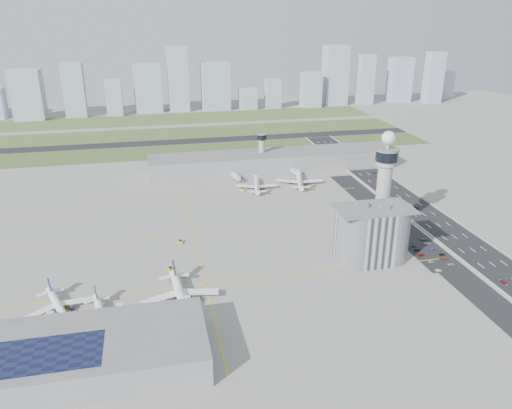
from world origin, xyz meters
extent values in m
plane|color=gray|center=(0.00, 0.00, 0.00)|extent=(1000.00, 1000.00, 0.00)
cube|color=#3D5A2A|center=(-20.00, 225.00, 0.04)|extent=(480.00, 50.00, 0.08)
cube|color=#4F6530|center=(-20.00, 300.00, 0.04)|extent=(480.00, 60.00, 0.08)
cube|color=#415528|center=(-20.00, 380.00, 0.04)|extent=(480.00, 70.00, 0.08)
cube|color=black|center=(-20.00, 262.00, 0.06)|extent=(480.00, 22.00, 0.10)
cube|color=black|center=(115.00, 0.00, 0.05)|extent=(28.00, 500.00, 0.10)
cube|color=#9E9E99|center=(101.00, 0.00, 0.60)|extent=(0.60, 500.00, 1.20)
cube|color=#9E9E99|center=(129.00, 0.00, 0.60)|extent=(0.60, 500.00, 1.20)
cube|color=black|center=(90.00, -10.00, 0.04)|extent=(18.00, 260.00, 0.08)
cube|color=black|center=(88.00, -22.00, 0.05)|extent=(20.00, 44.00, 0.10)
cube|color=yellow|center=(-40.00, -30.00, 0.01)|extent=(260.00, 0.60, 0.01)
cube|color=yellow|center=(-40.00, 30.00, 0.01)|extent=(260.00, 0.60, 0.01)
cube|color=yellow|center=(-40.00, 90.00, 0.01)|extent=(260.00, 0.60, 0.01)
cube|color=yellow|center=(-40.00, 30.00, 0.01)|extent=(0.60, 260.00, 0.01)
cylinder|color=#ADAAA5|center=(72.00, 8.00, 24.00)|extent=(8.40, 8.40, 48.00)
cylinder|color=#ADAAA5|center=(72.00, 8.00, 46.00)|extent=(11.00, 11.00, 4.00)
cylinder|color=black|center=(72.00, 8.00, 50.00)|extent=(13.00, 13.00, 6.00)
cylinder|color=slate|center=(72.00, 8.00, 53.50)|extent=(14.00, 14.00, 1.00)
cylinder|color=#ADAAA5|center=(72.00, 8.00, 56.00)|extent=(1.60, 1.60, 5.00)
sphere|color=white|center=(72.00, 8.00, 60.50)|extent=(8.00, 8.00, 8.00)
cylinder|color=#ADAAA5|center=(30.00, 150.00, 14.00)|extent=(5.00, 5.00, 28.00)
cylinder|color=black|center=(30.00, 150.00, 29.00)|extent=(8.00, 8.00, 4.00)
cylinder|color=slate|center=(30.00, 150.00, 31.50)|extent=(8.60, 8.60, 0.80)
cube|color=#B2B2B7|center=(52.00, -22.00, 15.00)|extent=(18.00, 24.00, 30.00)
cylinder|color=#B2B2B7|center=(43.00, -22.00, 15.00)|extent=(24.00, 24.00, 30.00)
cylinder|color=#B2B2B7|center=(61.00, -22.00, 15.00)|extent=(24.00, 24.00, 30.00)
cube|color=slate|center=(52.00, -22.00, 30.40)|extent=(42.00, 24.00, 0.80)
cube|color=slate|center=(46.00, -19.00, 32.00)|extent=(6.00, 5.00, 3.00)
cube|color=slate|center=(57.00, -24.00, 31.70)|extent=(5.00, 4.00, 2.40)
cube|color=gray|center=(40.00, 148.00, 7.50)|extent=(210.00, 32.00, 15.00)
cube|color=slate|center=(40.00, 148.00, 15.40)|extent=(210.00, 32.00, 0.80)
cube|color=gray|center=(-88.00, -82.00, 6.00)|extent=(84.00, 42.00, 12.00)
cube|color=slate|center=(-88.00, -82.00, 12.40)|extent=(84.00, 42.00, 0.80)
cube|color=black|center=(-105.00, -88.00, 12.90)|extent=(40.00, 22.00, 0.20)
imported|color=white|center=(82.16, -42.40, 0.64)|extent=(3.87, 1.83, 1.28)
imported|color=slate|center=(83.58, -33.03, 0.57)|extent=(3.45, 1.24, 1.13)
imported|color=#941609|center=(82.16, -24.34, 0.57)|extent=(4.29, 2.27, 1.15)
imported|color=black|center=(83.28, -18.24, 0.56)|extent=(4.07, 2.18, 1.12)
imported|color=navy|center=(83.24, -13.37, 0.59)|extent=(3.64, 1.86, 1.19)
imported|color=white|center=(81.89, -5.49, 0.62)|extent=(3.77, 1.41, 1.23)
imported|color=#A7AAAD|center=(92.57, -37.96, 0.61)|extent=(4.60, 2.51, 1.22)
imported|color=#95391A|center=(93.03, -31.15, 0.57)|extent=(4.13, 2.23, 1.14)
imported|color=black|center=(94.08, -26.34, 0.57)|extent=(3.44, 1.57, 1.15)
imported|color=navy|center=(92.60, -19.34, 0.61)|extent=(3.82, 1.70, 1.22)
imported|color=silver|center=(93.36, -11.71, 0.56)|extent=(4.17, 2.16, 1.12)
imported|color=slate|center=(94.15, -6.47, 0.66)|extent=(4.70, 2.29, 1.32)
imported|color=maroon|center=(107.70, -60.42, 0.62)|extent=(1.98, 3.83, 1.25)
imported|color=black|center=(115.24, 40.49, 0.60)|extent=(1.55, 3.73, 1.20)
imported|color=navy|center=(121.05, 120.09, 0.61)|extent=(2.63, 4.62, 1.21)
imported|color=gray|center=(108.67, 177.58, 0.58)|extent=(1.39, 3.39, 1.15)
cube|color=#9EADC1|center=(-204.47, 415.19, 30.18)|extent=(35.81, 28.65, 60.36)
cube|color=#9EADC1|center=(-150.11, 419.66, 33.44)|extent=(25.49, 20.39, 66.89)
cube|color=#9EADC1|center=(-102.68, 417.90, 22.60)|extent=(20.04, 16.03, 45.20)
cube|color=#9EADC1|center=(-59.44, 436.89, 30.61)|extent=(35.76, 28.61, 61.22)
cube|color=#9EADC1|center=(-19.42, 431.56, 41.69)|extent=(26.33, 21.06, 83.39)
cube|color=#9EADC1|center=(30.27, 432.32, 31.06)|extent=(36.96, 29.57, 62.11)
cube|color=#9EADC1|center=(73.27, 423.68, 13.87)|extent=(23.01, 18.41, 27.75)
cube|color=#9EADC1|center=(108.28, 423.34, 19.48)|extent=(20.22, 16.18, 38.97)
cube|color=#9EADC1|center=(162.17, 421.29, 23.44)|extent=(26.14, 20.92, 46.89)
cube|color=#9EADC1|center=(201.27, 433.27, 40.60)|extent=(32.26, 25.81, 81.20)
cube|color=#9EADC1|center=(244.74, 426.38, 34.37)|extent=(21.59, 17.28, 68.75)
cube|color=#9EADC1|center=(302.83, 435.54, 31.70)|extent=(30.25, 24.20, 63.40)
cube|color=#9EADC1|center=(345.49, 415.96, 35.78)|extent=(23.04, 18.43, 71.56)
cube|color=#9EADC1|center=(382.05, 443.29, 20.53)|extent=(22.64, 18.11, 41.06)
camera|label=1|loc=(-61.79, -249.04, 130.11)|focal=35.00mm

